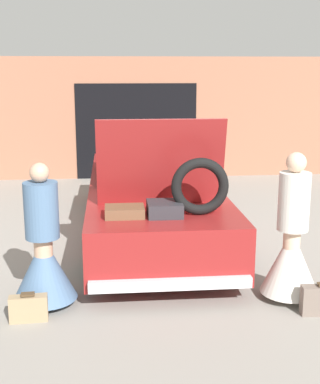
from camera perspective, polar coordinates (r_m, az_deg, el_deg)
name	(u,v)px	position (r m, az deg, el deg)	size (l,w,h in m)	color
ground_plane	(151,233)	(8.47, -0.93, -4.43)	(40.00, 40.00, 0.00)	gray
garage_wall_back	(136,119)	(12.58, -2.55, 7.83)	(12.00, 0.14, 2.80)	#9E664C
car	(151,196)	(8.31, -0.94, -0.48)	(1.91, 5.42, 1.96)	maroon
person_left	(44,256)	(5.97, -12.29, -6.72)	(0.70, 0.70, 1.59)	tan
person_right	(291,249)	(6.15, 13.82, -5.88)	(0.65, 0.65, 1.68)	beige
suitcase_beside_left_person	(29,308)	(5.79, -13.85, -11.95)	(0.40, 0.16, 0.31)	#9E8460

